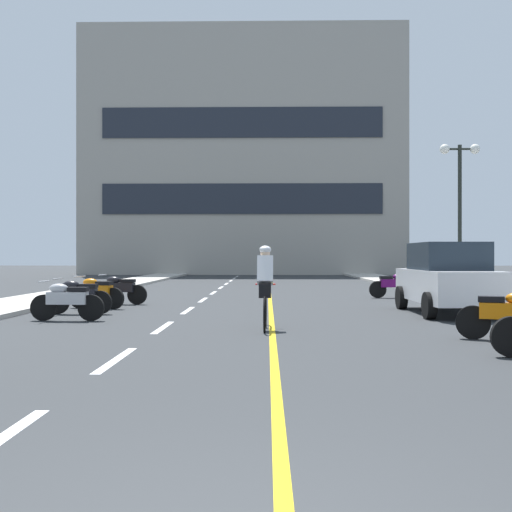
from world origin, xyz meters
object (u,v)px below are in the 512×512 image
parked_car_near (447,278)px  motorcycle_6 (96,292)px  street_lamp_mid (460,185)px  motorcycle_5 (78,296)px  motorcycle_8 (394,285)px  motorcycle_3 (507,314)px  motorcycle_7 (119,289)px  motorcycle_4 (67,300)px  cyclist_rider (265,285)px

parked_car_near → motorcycle_6: bearing=171.9°
motorcycle_6 → street_lamp_mid: bearing=25.0°
motorcycle_5 → motorcycle_8: (9.23, 6.24, 0.00)m
motorcycle_3 → motorcycle_7: size_ratio=0.97×
motorcycle_6 → motorcycle_8: size_ratio=0.97×
motorcycle_3 → motorcycle_4: size_ratio=0.97×
motorcycle_3 → motorcycle_6: 11.01m
motorcycle_6 → motorcycle_7: (0.28, 1.58, 0.00)m
motorcycle_6 → cyclist_rider: (4.75, -4.76, 0.41)m
motorcycle_8 → cyclist_rider: size_ratio=0.96×
cyclist_rider → motorcycle_5: bearing=146.7°
motorcycle_6 → motorcycle_8: same height
street_lamp_mid → motorcycle_6: size_ratio=3.28×
motorcycle_7 → motorcycle_3: bearing=-42.4°
motorcycle_5 → motorcycle_6: (-0.00, 1.64, 0.00)m
motorcycle_3 → motorcycle_8: bearing=88.7°
motorcycle_8 → motorcycle_5: bearing=-145.9°
cyclist_rider → street_lamp_mid: bearing=55.4°
parked_car_near → motorcycle_4: 9.38m
motorcycle_3 → motorcycle_5: (-8.98, 4.73, 0.00)m
parked_car_near → motorcycle_8: bearing=91.6°
parked_car_near → motorcycle_6: (-9.40, 1.33, -0.44)m
motorcycle_7 → cyclist_rider: 7.77m
street_lamp_mid → motorcycle_5: size_ratio=3.20×
parked_car_near → cyclist_rider: size_ratio=2.39×
street_lamp_mid → motorcycle_3: bearing=-103.4°
motorcycle_3 → motorcycle_8: 10.97m
motorcycle_5 → motorcycle_7: (0.28, 3.22, 0.00)m
motorcycle_3 → cyclist_rider: (-4.23, 1.61, 0.41)m
parked_car_near → motorcycle_4: parked_car_near is taller
motorcycle_8 → cyclist_rider: bearing=-115.6°
street_lamp_mid → motorcycle_4: (-11.59, -8.76, -3.60)m
motorcycle_4 → motorcycle_7: bearing=89.4°
parked_car_near → motorcycle_5: (-9.39, -0.31, -0.44)m
parked_car_near → motorcycle_6: parked_car_near is taller
motorcycle_8 → cyclist_rider: (-4.48, -9.36, 0.41)m
street_lamp_mid → motorcycle_3: (-2.84, -11.89, -3.60)m
motorcycle_6 → parked_car_near: bearing=-8.1°
street_lamp_mid → motorcycle_6: 13.54m
motorcycle_7 → parked_car_near: bearing=-17.7°
parked_car_near → motorcycle_7: 9.58m
motorcycle_6 → cyclist_rider: 6.73m
motorcycle_5 → motorcycle_6: size_ratio=1.03×
street_lamp_mid → parked_car_near: 7.92m
motorcycle_3 → motorcycle_4: 9.29m
motorcycle_4 → motorcycle_6: bearing=94.0°
motorcycle_3 → motorcycle_5: bearing=152.2°
motorcycle_7 → motorcycle_4: bearing=-90.6°
motorcycle_4 → motorcycle_5: size_ratio=1.00×
motorcycle_3 → parked_car_near: bearing=85.3°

